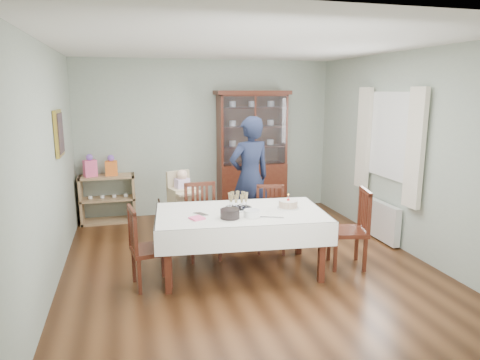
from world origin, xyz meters
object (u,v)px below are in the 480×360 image
object	(u,v)px
champagne_tray	(238,204)
birthday_cake	(288,204)
woman	(250,178)
gift_bag_pink	(90,167)
chair_far_left	(203,236)
chair_end_right	(348,243)
sideboard	(108,199)
high_chair	(183,214)
china_cabinet	(252,151)
gift_bag_orange	(111,166)
chair_end_left	(150,263)
dining_table	(240,241)
chair_far_right	(271,232)

from	to	relation	value
champagne_tray	birthday_cake	distance (m)	0.61
woman	gift_bag_pink	distance (m)	2.66
chair_far_left	chair_end_right	xyz separation A→B (m)	(1.71, -0.76, 0.00)
sideboard	birthday_cake	bearing A→B (deg)	-48.64
high_chair	champagne_tray	size ratio (longest dim) A/B	3.20
china_cabinet	gift_bag_pink	bearing A→B (deg)	179.97
gift_bag_pink	gift_bag_orange	bearing A→B (deg)	-0.00
champagne_tray	birthday_cake	world-z (taller)	champagne_tray
chair_end_right	chair_end_left	bearing A→B (deg)	-77.51
dining_table	chair_end_right	xyz separation A→B (m)	(1.35, -0.18, -0.09)
gift_bag_pink	gift_bag_orange	world-z (taller)	gift_bag_pink
sideboard	woman	xyz separation A→B (m)	(2.09, -1.31, 0.51)
chair_end_right	woman	world-z (taller)	woman
woman	high_chair	world-z (taller)	woman
high_chair	birthday_cake	bearing A→B (deg)	-67.26
woman	birthday_cake	xyz separation A→B (m)	(0.14, -1.22, -0.10)
china_cabinet	chair_far_right	xyz separation A→B (m)	(-0.30, -1.93, -0.86)
chair_end_right	champagne_tray	distance (m)	1.48
chair_end_right	gift_bag_orange	world-z (taller)	gift_bag_orange
chair_end_right	woman	size ratio (longest dim) A/B	0.54
china_cabinet	chair_end_right	distance (m)	2.84
woman	gift_bag_orange	size ratio (longest dim) A/B	5.29
china_cabinet	sideboard	distance (m)	2.60
gift_bag_pink	gift_bag_orange	distance (m)	0.33
champagne_tray	dining_table	bearing A→B (deg)	-91.27
dining_table	high_chair	size ratio (longest dim) A/B	1.97
sideboard	gift_bag_orange	size ratio (longest dim) A/B	2.62
chair_end_right	gift_bag_pink	world-z (taller)	gift_bag_pink
chair_far_right	china_cabinet	bearing A→B (deg)	96.37
chair_end_left	chair_end_right	size ratio (longest dim) A/B	0.94
china_cabinet	sideboard	xyz separation A→B (m)	(-2.50, 0.02, -0.72)
china_cabinet	birthday_cake	xyz separation A→B (m)	(-0.28, -2.50, -0.31)
high_chair	china_cabinet	bearing A→B (deg)	22.10
gift_bag_orange	woman	bearing A→B (deg)	-32.75
chair_end_right	gift_bag_orange	distance (m)	3.99
china_cabinet	high_chair	world-z (taller)	china_cabinet
woman	high_chair	distance (m)	1.11
sideboard	chair_end_left	bearing A→B (deg)	-78.66
china_cabinet	champagne_tray	world-z (taller)	china_cabinet
woman	birthday_cake	distance (m)	1.23
chair_far_left	high_chair	xyz separation A→B (m)	(-0.17, 0.68, 0.13)
dining_table	gift_bag_pink	size ratio (longest dim) A/B	5.72
birthday_cake	gift_bag_pink	bearing A→B (deg)	134.58
dining_table	chair_end_left	distance (m)	1.10
china_cabinet	chair_far_left	distance (m)	2.43
sideboard	chair_far_left	bearing A→B (deg)	-56.86
sideboard	chair_end_right	bearing A→B (deg)	-42.24
chair_far_left	high_chair	size ratio (longest dim) A/B	0.91
chair_far_right	champagne_tray	xyz separation A→B (m)	(-0.58, -0.45, 0.56)
dining_table	champagne_tray	xyz separation A→B (m)	(0.00, 0.12, 0.44)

